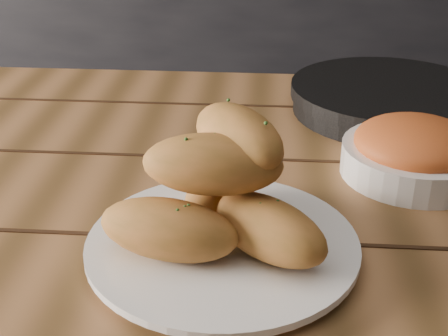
# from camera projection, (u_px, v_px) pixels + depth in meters

# --- Properties ---
(counter) EXTENTS (2.80, 0.60, 0.90)m
(counter) POSITION_uv_depth(u_px,v_px,m) (152.00, 72.00, 2.14)
(counter) COLOR black
(counter) RESTS_ON ground
(table) EXTENTS (1.65, 0.95, 0.75)m
(table) POSITION_uv_depth(u_px,v_px,m) (219.00, 254.00, 0.80)
(table) COLOR brown
(table) RESTS_ON ground
(plate) EXTENTS (0.28, 0.28, 0.02)m
(plate) POSITION_uv_depth(u_px,v_px,m) (223.00, 247.00, 0.64)
(plate) COLOR white
(plate) RESTS_ON table
(bread_rolls) EXTENTS (0.24, 0.21, 0.13)m
(bread_rolls) POSITION_uv_depth(u_px,v_px,m) (221.00, 191.00, 0.61)
(bread_rolls) COLOR #B06930
(bread_rolls) RESTS_ON plate
(skillet) EXTENTS (0.43, 0.31, 0.05)m
(skillet) POSITION_uv_depth(u_px,v_px,m) (390.00, 98.00, 0.99)
(skillet) COLOR black
(skillet) RESTS_ON table
(bowl) EXTENTS (0.19, 0.19, 0.07)m
(bowl) POSITION_uv_depth(u_px,v_px,m) (415.00, 151.00, 0.79)
(bowl) COLOR white
(bowl) RESTS_ON table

